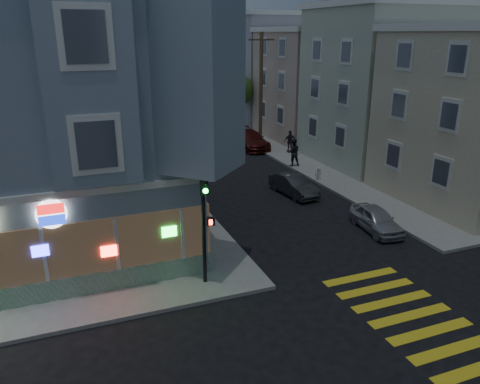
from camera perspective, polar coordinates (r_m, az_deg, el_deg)
ground at (r=15.35m, az=-2.86°, el=-17.41°), size 120.00×120.00×0.00m
sidewalk_ne at (r=44.83m, az=16.07°, el=6.53°), size 24.00×42.00×0.15m
corner_building at (r=23.10m, az=-26.86°, el=8.75°), size 14.60×14.60×11.40m
row_house_b at (r=36.45m, az=19.01°, el=12.07°), size 12.00×8.60×10.50m
row_house_c at (r=43.77m, az=11.26°, el=12.69°), size 12.00×8.60×9.00m
row_house_d at (r=51.51m, az=5.84°, el=14.66°), size 12.00×8.60×10.50m
utility_pole at (r=39.35m, az=2.56°, el=12.59°), size 2.20×0.30×9.00m
street_tree_near at (r=45.04m, az=-0.36°, el=12.29°), size 3.00×3.00×5.30m
street_tree_far at (r=52.54m, az=-3.57°, el=13.19°), size 3.00×3.00×5.30m
pedestrian_a at (r=33.15m, az=6.51°, el=4.82°), size 1.09×0.94×1.92m
pedestrian_b at (r=37.21m, az=6.13°, el=6.19°), size 1.02×0.52×1.68m
parked_car_a at (r=23.42m, az=16.26°, el=-3.20°), size 1.74×3.54×1.16m
parked_car_b at (r=27.60m, az=6.54°, el=0.86°), size 1.70×3.80×1.21m
parked_car_c at (r=38.73m, az=1.21°, el=6.40°), size 2.05×5.02×1.46m
parked_car_d at (r=44.44m, az=-3.11°, el=7.87°), size 2.48×4.73×1.27m
traffic_signal at (r=16.67m, az=-4.34°, el=-1.80°), size 0.58×0.51×4.52m
fire_hydrant at (r=30.31m, az=9.58°, el=2.30°), size 0.47×0.27×0.82m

